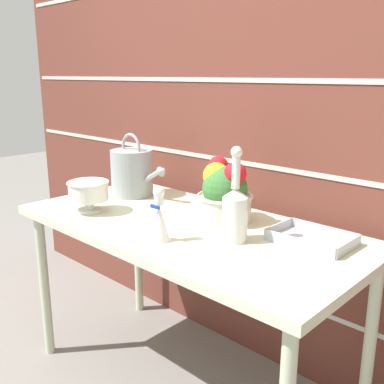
{
  "coord_description": "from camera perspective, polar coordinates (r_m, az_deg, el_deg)",
  "views": [
    {
      "loc": [
        1.17,
        -1.19,
        1.31
      ],
      "look_at": [
        0.0,
        0.03,
        0.86
      ],
      "focal_mm": 42.0,
      "sensor_mm": 36.0,
      "label": 1
    }
  ],
  "objects": [
    {
      "name": "brick_wall",
      "position": [
        2.02,
        8.07,
        8.76
      ],
      "size": [
        3.6,
        0.08,
        2.2
      ],
      "color": "brown",
      "rests_on": "ground_plane"
    },
    {
      "name": "patio_table",
      "position": [
        1.78,
        -0.76,
        -6.05
      ],
      "size": [
        1.42,
        0.68,
        0.74
      ],
      "color": "beige",
      "rests_on": "ground_plane"
    },
    {
      "name": "watering_can",
      "position": [
        2.16,
        -7.59,
        2.52
      ],
      "size": [
        0.34,
        0.2,
        0.3
      ],
      "color": "#93999E",
      "rests_on": "patio_table"
    },
    {
      "name": "crystal_pedestal_bowl",
      "position": [
        1.93,
        -13.02,
        0.07
      ],
      "size": [
        0.18,
        0.18,
        0.13
      ],
      "color": "silver",
      "rests_on": "patio_table"
    },
    {
      "name": "flower_planter",
      "position": [
        1.76,
        4.12,
        -0.14
      ],
      "size": [
        0.22,
        0.22,
        0.25
      ],
      "color": "beige",
      "rests_on": "patio_table"
    },
    {
      "name": "glass_decanter",
      "position": [
        1.55,
        5.49,
        -2.32
      ],
      "size": [
        0.09,
        0.09,
        0.33
      ],
      "color": "silver",
      "rests_on": "patio_table"
    },
    {
      "name": "figurine_vase",
      "position": [
        1.56,
        -4.17,
        -3.42
      ],
      "size": [
        0.07,
        0.07,
        0.2
      ],
      "color": "white",
      "rests_on": "patio_table"
    },
    {
      "name": "wire_tray",
      "position": [
        1.62,
        14.92,
        -5.86
      ],
      "size": [
        0.27,
        0.18,
        0.04
      ],
      "color": "#B7B7BC",
      "rests_on": "patio_table"
    }
  ]
}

